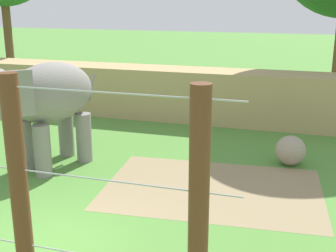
% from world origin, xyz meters
% --- Properties ---
extents(ground_plane, '(120.00, 120.00, 0.00)m').
position_xyz_m(ground_plane, '(0.00, 0.00, 0.00)').
color(ground_plane, '#518938').
extents(dirt_patch, '(6.08, 4.40, 0.01)m').
position_xyz_m(dirt_patch, '(2.81, 4.06, 0.00)').
color(dirt_patch, '#937F5B').
rests_on(dirt_patch, ground).
extents(embankment_wall, '(36.00, 1.80, 2.13)m').
position_xyz_m(embankment_wall, '(0.00, 10.90, 1.06)').
color(embankment_wall, tan).
rests_on(embankment_wall, ground).
extents(elephant, '(2.63, 4.15, 3.24)m').
position_xyz_m(elephant, '(-2.28, 4.11, 2.15)').
color(elephant, gray).
rests_on(elephant, ground).
extents(enrichment_ball, '(0.93, 0.93, 0.93)m').
position_xyz_m(enrichment_ball, '(4.74, 6.54, 0.46)').
color(enrichment_ball, gray).
rests_on(enrichment_ball, ground).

